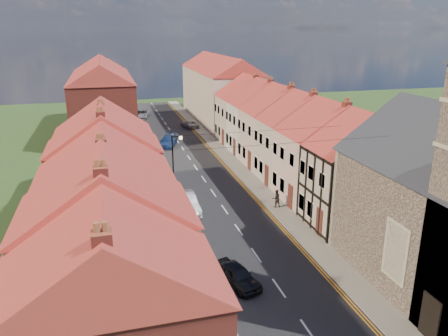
{
  "coord_description": "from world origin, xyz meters",
  "views": [
    {
      "loc": [
        -8.86,
        -14.47,
        14.44
      ],
      "look_at": [
        0.07,
        18.49,
        3.5
      ],
      "focal_mm": 35.0,
      "sensor_mm": 36.0,
      "label": 1
    }
  ],
  "objects_px": {
    "car_distant": "(142,114)",
    "car_distant_b": "(190,124)",
    "lamppost": "(174,166)",
    "car_mid": "(186,203)",
    "car_near": "(237,275)",
    "car_far": "(168,141)",
    "pedestrian_right": "(276,198)"
  },
  "relations": [
    {
      "from": "car_near",
      "to": "car_mid",
      "type": "xyz_separation_m",
      "value": [
        -0.94,
        11.51,
        0.14
      ]
    },
    {
      "from": "lamppost",
      "to": "car_near",
      "type": "bearing_deg",
      "value": -83.16
    },
    {
      "from": "car_mid",
      "to": "car_distant_b",
      "type": "distance_m",
      "value": 32.1
    },
    {
      "from": "lamppost",
      "to": "pedestrian_right",
      "type": "distance_m",
      "value": 8.94
    },
    {
      "from": "car_distant",
      "to": "car_distant_b",
      "type": "relative_size",
      "value": 1.24
    },
    {
      "from": "car_mid",
      "to": "car_far",
      "type": "height_order",
      "value": "car_mid"
    },
    {
      "from": "car_distant",
      "to": "pedestrian_right",
      "type": "distance_m",
      "value": 42.87
    },
    {
      "from": "car_far",
      "to": "car_distant",
      "type": "relative_size",
      "value": 0.93
    },
    {
      "from": "car_distant",
      "to": "car_distant_b",
      "type": "distance_m",
      "value": 11.38
    },
    {
      "from": "lamppost",
      "to": "car_near",
      "type": "relative_size",
      "value": 1.65
    },
    {
      "from": "car_near",
      "to": "car_mid",
      "type": "relative_size",
      "value": 0.79
    },
    {
      "from": "car_distant_b",
      "to": "car_distant",
      "type": "bearing_deg",
      "value": -66.76
    },
    {
      "from": "lamppost",
      "to": "car_far",
      "type": "height_order",
      "value": "lamppost"
    },
    {
      "from": "car_mid",
      "to": "car_far",
      "type": "bearing_deg",
      "value": 81.69
    },
    {
      "from": "car_mid",
      "to": "car_far",
      "type": "relative_size",
      "value": 1.0
    },
    {
      "from": "car_far",
      "to": "car_distant_b",
      "type": "height_order",
      "value": "car_far"
    },
    {
      "from": "car_mid",
      "to": "car_distant",
      "type": "height_order",
      "value": "car_mid"
    },
    {
      "from": "car_near",
      "to": "car_far",
      "type": "height_order",
      "value": "car_far"
    },
    {
      "from": "lamppost",
      "to": "car_mid",
      "type": "relative_size",
      "value": 1.31
    },
    {
      "from": "lamppost",
      "to": "car_mid",
      "type": "distance_m",
      "value": 3.2
    },
    {
      "from": "car_far",
      "to": "car_distant",
      "type": "xyz_separation_m",
      "value": [
        -1.63,
        19.48,
        0.02
      ]
    },
    {
      "from": "lamppost",
      "to": "car_distant",
      "type": "height_order",
      "value": "lamppost"
    },
    {
      "from": "lamppost",
      "to": "car_distant",
      "type": "distance_m",
      "value": 39.51
    },
    {
      "from": "car_mid",
      "to": "pedestrian_right",
      "type": "bearing_deg",
      "value": -14.31
    },
    {
      "from": "car_mid",
      "to": "car_distant_b",
      "type": "bearing_deg",
      "value": 74.54
    },
    {
      "from": "car_near",
      "to": "car_distant_b",
      "type": "distance_m",
      "value": 43.31
    },
    {
      "from": "car_near",
      "to": "car_mid",
      "type": "height_order",
      "value": "car_mid"
    },
    {
      "from": "car_mid",
      "to": "car_distant_b",
      "type": "xyz_separation_m",
      "value": [
        6.4,
        31.46,
        -0.21
      ]
    },
    {
      "from": "car_mid",
      "to": "car_distant",
      "type": "distance_m",
      "value": 40.86
    },
    {
      "from": "pedestrian_right",
      "to": "car_mid",
      "type": "bearing_deg",
      "value": -13.38
    },
    {
      "from": "pedestrian_right",
      "to": "car_near",
      "type": "bearing_deg",
      "value": 54.33
    },
    {
      "from": "car_near",
      "to": "car_distant",
      "type": "bearing_deg",
      "value": 72.25
    }
  ]
}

